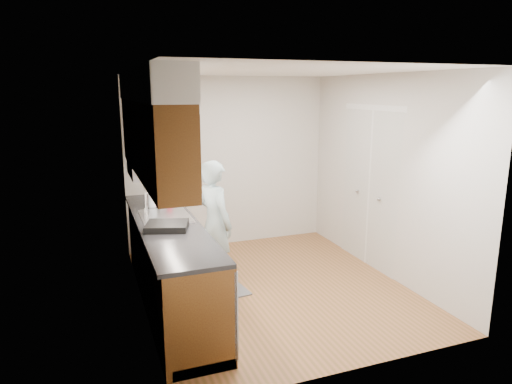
% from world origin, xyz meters
% --- Properties ---
extents(floor, '(3.50, 3.50, 0.00)m').
position_xyz_m(floor, '(0.00, 0.00, 0.00)').
color(floor, '#935B37').
rests_on(floor, ground).
extents(ceiling, '(3.50, 3.50, 0.00)m').
position_xyz_m(ceiling, '(0.00, 0.00, 2.50)').
color(ceiling, white).
rests_on(ceiling, wall_left).
extents(wall_left, '(0.02, 3.50, 2.50)m').
position_xyz_m(wall_left, '(-1.50, 0.00, 1.25)').
color(wall_left, beige).
rests_on(wall_left, floor).
extents(wall_right, '(0.02, 3.50, 2.50)m').
position_xyz_m(wall_right, '(1.50, 0.00, 1.25)').
color(wall_right, beige).
rests_on(wall_right, floor).
extents(wall_back, '(3.00, 0.02, 2.50)m').
position_xyz_m(wall_back, '(0.00, 1.75, 1.25)').
color(wall_back, beige).
rests_on(wall_back, floor).
extents(counter, '(0.64, 2.80, 1.30)m').
position_xyz_m(counter, '(-1.20, -0.00, 0.49)').
color(counter, brown).
rests_on(counter, floor).
extents(upper_cabinets, '(0.47, 2.80, 1.21)m').
position_xyz_m(upper_cabinets, '(-1.33, 0.05, 1.95)').
color(upper_cabinets, brown).
rests_on(upper_cabinets, wall_left).
extents(closet_door, '(0.02, 1.22, 2.05)m').
position_xyz_m(closet_door, '(1.49, 0.30, 1.02)').
color(closet_door, silver).
rests_on(closet_door, wall_right).
extents(floor_mat, '(0.63, 0.95, 0.02)m').
position_xyz_m(floor_mat, '(-0.61, 0.29, 0.01)').
color(floor_mat, slate).
rests_on(floor_mat, floor).
extents(person, '(0.57, 0.70, 1.71)m').
position_xyz_m(person, '(-0.61, 0.29, 0.87)').
color(person, '#98B2B8').
rests_on(person, floor_mat).
extents(soap_bottle_a, '(0.13, 0.13, 0.27)m').
position_xyz_m(soap_bottle_a, '(-1.28, 0.62, 1.07)').
color(soap_bottle_a, silver).
rests_on(soap_bottle_a, counter).
extents(soap_bottle_b, '(0.08, 0.08, 0.17)m').
position_xyz_m(soap_bottle_b, '(-1.11, 0.76, 1.03)').
color(soap_bottle_b, silver).
rests_on(soap_bottle_b, counter).
extents(soda_can, '(0.08, 0.08, 0.13)m').
position_xyz_m(soda_can, '(-1.08, 0.63, 1.01)').
color(soda_can, red).
rests_on(soda_can, counter).
extents(steel_can, '(0.10, 0.10, 0.13)m').
position_xyz_m(steel_can, '(-1.17, 0.74, 1.01)').
color(steel_can, '#A5A5AA').
rests_on(steel_can, counter).
extents(dish_rack, '(0.49, 0.45, 0.06)m').
position_xyz_m(dish_rack, '(-1.26, -0.26, 0.97)').
color(dish_rack, black).
rests_on(dish_rack, counter).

